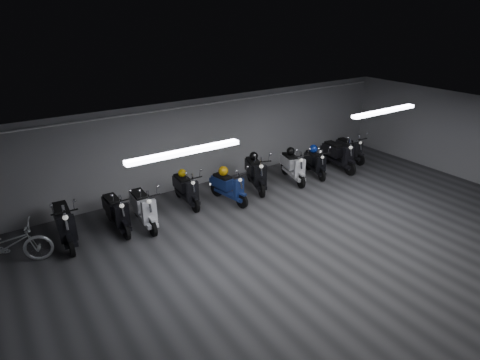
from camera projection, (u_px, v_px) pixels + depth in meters
floor at (322, 248)px, 9.62m from camera, size 14.00×10.00×0.01m
ceiling at (333, 136)px, 8.50m from camera, size 14.00×10.00×0.01m
back_wall at (216, 140)px, 12.88m from camera, size 14.00×0.01×2.80m
fluor_strip_left at (185, 152)px, 7.77m from camera, size 2.40×0.18×0.08m
fluor_strip_right at (384, 111)px, 10.82m from camera, size 2.40×0.18×0.08m
conduit at (216, 103)px, 12.33m from camera, size 13.60×0.05×0.05m
scooter_0 at (64, 218)px, 9.53m from camera, size 0.73×1.93×1.42m
scooter_1 at (116, 207)px, 10.16m from camera, size 0.63×1.77×1.31m
scooter_2 at (143, 202)px, 10.33m from camera, size 0.68×1.85×1.36m
scooter_3 at (186, 184)px, 11.49m from camera, size 0.63×1.74×1.28m
scooter_4 at (229, 182)px, 11.66m from camera, size 0.85×1.75×1.25m
scooter_5 at (256, 168)px, 12.48m from camera, size 1.22×2.00×1.41m
scooter_6 at (293, 162)px, 13.07m from camera, size 1.03×1.88×1.33m
scooter_7 at (316, 159)px, 13.55m from camera, size 1.00×1.69×1.19m
scooter_8 at (339, 150)px, 14.02m from camera, size 0.83×1.97×1.43m
scooter_9 at (350, 145)px, 14.85m from camera, size 0.68×1.69×1.23m
bicycle at (5, 241)px, 8.75m from camera, size 1.97×1.12×1.21m
helmet_0 at (223, 171)px, 11.69m from camera, size 0.29×0.29×0.29m
helmet_1 at (291, 151)px, 13.17m from camera, size 0.28×0.28×0.28m
helmet_2 at (313, 149)px, 13.64m from camera, size 0.29×0.29×0.29m
helmet_3 at (254, 156)px, 12.60m from camera, size 0.27×0.27×0.27m
helmet_4 at (182, 173)px, 11.57m from camera, size 0.24×0.24×0.24m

